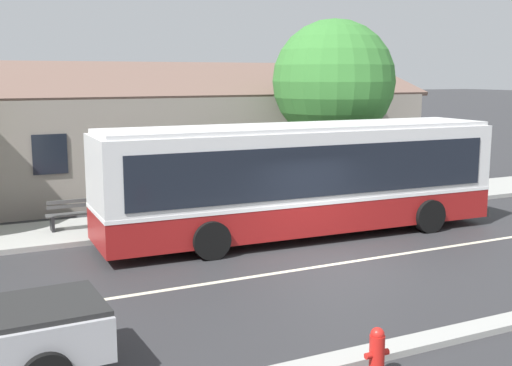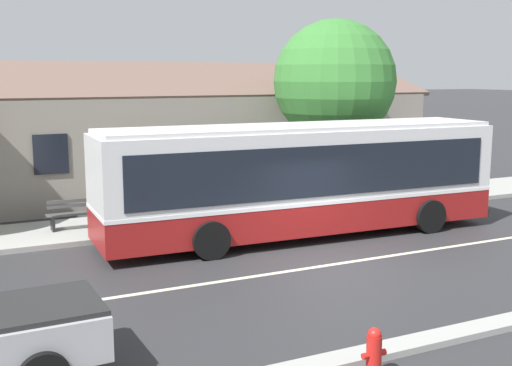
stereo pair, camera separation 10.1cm
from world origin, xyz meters
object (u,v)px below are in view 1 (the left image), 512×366
Objects in this scene: bench_by_building at (76,215)px; fire_hydrant at (377,352)px; street_tree_primary at (334,82)px; transit_bus at (302,177)px.

fire_hydrant is at bearing -78.24° from bench_by_building.
street_tree_primary is (9.60, 1.06, 3.84)m from bench_by_building.
street_tree_primary is 8.03× the size of fire_hydrant.
bench_by_building is 0.26× the size of street_tree_primary.
transit_bus is 9.11m from fire_hydrant.
street_tree_primary reaches higher than fire_hydrant.
bench_by_building is 11.64m from fire_hydrant.
street_tree_primary reaches higher than bench_by_building.
fire_hydrant is (-7.23, -12.45, -3.99)m from street_tree_primary.
transit_bus is at bearing 67.13° from fire_hydrant.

